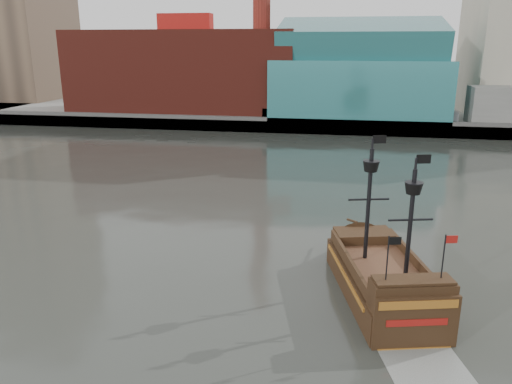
# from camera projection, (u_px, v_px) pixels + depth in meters

# --- Properties ---
(ground) EXTENTS (400.00, 400.00, 0.00)m
(ground) POSITION_uv_depth(u_px,v_px,m) (176.00, 337.00, 25.87)
(ground) COLOR #292B26
(ground) RESTS_ON ground
(promenade_far) EXTENTS (220.00, 60.00, 2.00)m
(promenade_far) POSITION_uv_depth(u_px,v_px,m) (310.00, 107.00, 112.38)
(promenade_far) COLOR slate
(promenade_far) RESTS_ON ground
(seawall) EXTENTS (220.00, 1.00, 2.60)m
(seawall) POSITION_uv_depth(u_px,v_px,m) (297.00, 126.00, 84.46)
(seawall) COLOR #4C4C49
(seawall) RESTS_ON ground
(pirate_ship) EXTENTS (7.30, 14.31, 10.28)m
(pirate_ship) POSITION_uv_depth(u_px,v_px,m) (383.00, 284.00, 29.63)
(pirate_ship) COLOR black
(pirate_ship) RESTS_ON ground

